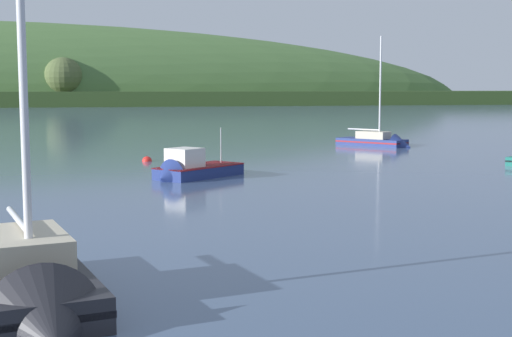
# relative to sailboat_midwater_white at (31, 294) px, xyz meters

# --- Properties ---
(sailboat_midwater_white) EXTENTS (4.06, 8.77, 14.37)m
(sailboat_midwater_white) POSITION_rel_sailboat_midwater_white_xyz_m (0.00, 0.00, 0.00)
(sailboat_midwater_white) COLOR #232328
(sailboat_midwater_white) RESTS_ON ground
(sailboat_far_left) EXTENTS (6.21, 7.75, 11.72)m
(sailboat_far_left) POSITION_rel_sailboat_midwater_white_xyz_m (32.86, 45.17, -0.20)
(sailboat_far_left) COLOR navy
(sailboat_far_left) RESTS_ON ground
(fishing_boat_moored) EXTENTS (6.63, 5.58, 3.96)m
(fishing_boat_moored) POSITION_rel_sailboat_midwater_white_xyz_m (9.82, 25.75, -0.02)
(fishing_boat_moored) COLOR navy
(fishing_boat_moored) RESTS_ON ground
(mooring_buoy_midchannel) EXTENTS (0.76, 0.76, 0.84)m
(mooring_buoy_midchannel) POSITION_rel_sailboat_midwater_white_xyz_m (8.84, 37.20, -0.43)
(mooring_buoy_midchannel) COLOR red
(mooring_buoy_midchannel) RESTS_ON ground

